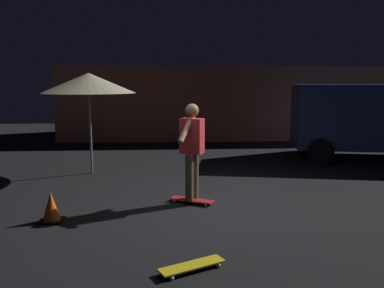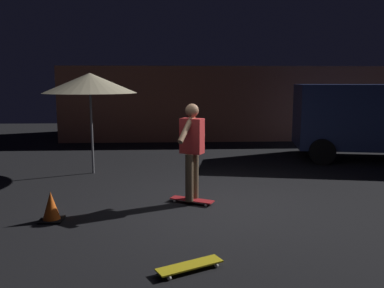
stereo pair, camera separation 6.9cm
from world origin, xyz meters
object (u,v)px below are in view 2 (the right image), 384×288
at_px(patio_umbrella, 90,83).
at_px(skateboard_ridden, 192,200).
at_px(skateboard_spare, 190,266).
at_px(traffic_cone, 51,207).
at_px(parked_van, 384,117).
at_px(skater, 192,145).

distance_m(patio_umbrella, skateboard_ridden, 3.84).
distance_m(skateboard_spare, traffic_cone, 2.68).
relative_size(parked_van, skateboard_spare, 6.18).
height_order(skateboard_ridden, traffic_cone, traffic_cone).
xyz_separation_m(skater, traffic_cone, (-2.19, -0.78, -0.83)).
relative_size(parked_van, patio_umbrella, 2.12).
bearing_deg(patio_umbrella, traffic_cone, -90.33).
relative_size(patio_umbrella, skateboard_ridden, 2.93).
distance_m(patio_umbrella, skateboard_spare, 5.72).
bearing_deg(parked_van, skateboard_spare, -131.55).
bearing_deg(traffic_cone, skateboard_spare, -40.45).
distance_m(skateboard_ridden, traffic_cone, 2.33).
distance_m(parked_van, skateboard_ridden, 6.67).
relative_size(patio_umbrella, traffic_cone, 5.00).
height_order(parked_van, skateboard_ridden, parked_van).
relative_size(patio_umbrella, skater, 1.38).
height_order(parked_van, patio_umbrella, patio_umbrella).
distance_m(patio_umbrella, traffic_cone, 3.72).
bearing_deg(patio_umbrella, parked_van, 9.81).
bearing_deg(skateboard_ridden, skateboard_spare, -93.53).
bearing_deg(patio_umbrella, skater, -48.35).
xyz_separation_m(skateboard_spare, skater, (0.16, 2.52, 0.98)).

